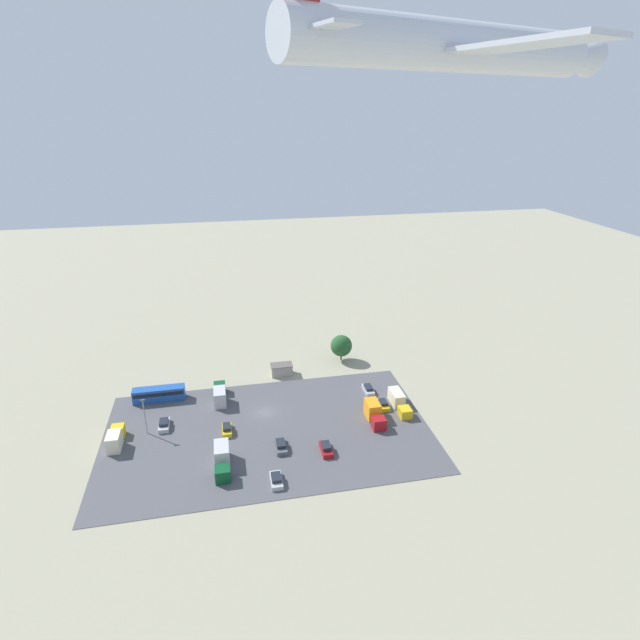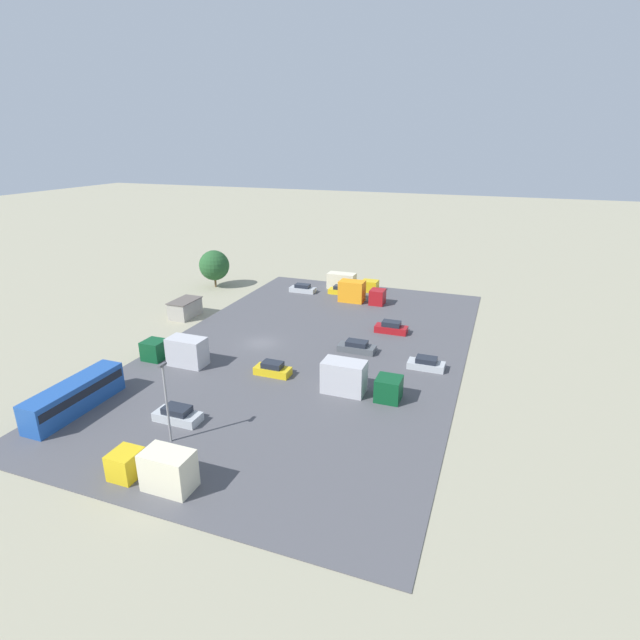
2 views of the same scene
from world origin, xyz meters
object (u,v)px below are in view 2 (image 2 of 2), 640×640
at_px(parked_car_4, 178,415).
at_px(parked_truck_4, 359,293).
at_px(parked_car_3, 273,369).
at_px(shed_building, 185,308).
at_px(parked_car_1, 426,364).
at_px(bus, 75,395).
at_px(parked_car_6, 303,289).
at_px(parked_truck_1, 178,351).
at_px(parked_car_2, 391,328).
at_px(parked_truck_3, 349,282).
at_px(parked_truck_0, 356,380).
at_px(parked_truck_2, 156,469).
at_px(parked_car_5, 357,347).
at_px(parked_car_0, 341,290).

xyz_separation_m(parked_car_4, parked_truck_4, (-41.81, 5.87, 0.96)).
distance_m(parked_car_3, parked_truck_4, 29.62).
bearing_deg(shed_building, parked_car_1, 81.22).
xyz_separation_m(bus, parked_car_6, (-45.67, 5.64, -1.03)).
xyz_separation_m(bus, parked_truck_1, (-12.98, 2.87, -0.07)).
bearing_deg(parked_car_1, parked_truck_1, -72.57).
relative_size(parked_car_1, parked_car_2, 0.96).
distance_m(parked_car_3, parked_truck_1, 12.11).
bearing_deg(parked_car_2, parked_car_3, 151.19).
relative_size(parked_car_1, parked_truck_3, 0.47).
height_order(bus, parked_truck_3, bus).
bearing_deg(parked_car_3, parked_car_6, 16.32).
height_order(parked_truck_0, parked_truck_3, parked_truck_0).
bearing_deg(parked_car_3, parked_truck_2, 179.83).
bearing_deg(parked_car_1, parked_car_5, -102.15).
height_order(shed_building, parked_car_4, shed_building).
bearing_deg(shed_building, parked_truck_3, 139.83).
distance_m(parked_car_0, parked_car_5, 25.12).
height_order(bus, parked_car_1, bus).
distance_m(parked_car_6, parked_truck_3, 8.58).
xyz_separation_m(parked_car_3, parked_truck_0, (1.07, 10.30, 0.96)).
relative_size(parked_truck_2, parked_truck_3, 0.78).
relative_size(parked_car_3, parked_truck_3, 0.46).
relative_size(shed_building, bus, 0.47).
relative_size(parked_car_0, parked_car_2, 0.95).
relative_size(parked_car_2, parked_truck_0, 0.53).
bearing_deg(bus, parked_car_4, 9.73).
xyz_separation_m(parked_car_2, parked_truck_4, (-11.77, -8.13, 0.90)).
relative_size(parked_car_2, parked_car_5, 0.94).
bearing_deg(parked_car_2, bus, 142.25).
relative_size(parked_car_1, parked_truck_0, 0.51).
height_order(parked_car_1, parked_truck_1, parked_truck_1).
xyz_separation_m(parked_car_0, parked_car_6, (1.30, -6.67, -0.02)).
bearing_deg(parked_car_2, parked_truck_2, 165.65).
height_order(parked_car_4, parked_truck_1, parked_truck_1).
xyz_separation_m(parked_car_2, parked_truck_1, (18.90, -21.81, 0.87)).
height_order(parked_car_5, parked_car_6, parked_car_6).
bearing_deg(parked_truck_0, parked_car_0, -159.22).
distance_m(shed_building, parked_car_0, 26.82).
relative_size(parked_car_3, parked_truck_0, 0.50).
bearing_deg(parked_car_0, parked_truck_1, 164.48).
relative_size(shed_building, parked_car_1, 1.21).
bearing_deg(parked_truck_2, parked_car_5, -13.35).
height_order(parked_car_1, parked_car_6, parked_car_6).
distance_m(shed_building, parked_truck_0, 34.69).
distance_m(parked_truck_2, parked_truck_4, 50.30).
height_order(shed_building, parked_truck_0, parked_truck_0).
bearing_deg(parked_car_5, bus, 137.20).
xyz_separation_m(parked_car_4, parked_car_5, (-21.98, 11.38, -0.03)).
xyz_separation_m(parked_car_2, parked_car_5, (8.06, -2.63, -0.09)).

